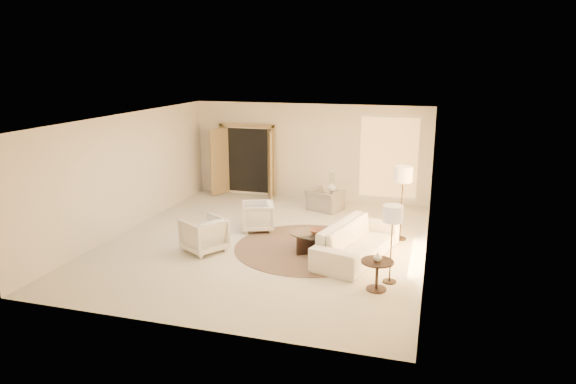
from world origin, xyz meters
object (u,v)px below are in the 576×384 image
(armchair_left, at_px, (257,215))
(accent_chair, at_px, (325,197))
(side_vase, at_px, (332,187))
(floor_lamp_near, at_px, (403,178))
(side_table, at_px, (331,199))
(end_vase, at_px, (378,257))
(sofa, at_px, (357,241))
(floor_lamp_far, at_px, (393,217))
(bowl, at_px, (317,231))
(armchair_right, at_px, (204,233))
(coffee_table, at_px, (317,241))
(end_table, at_px, (377,270))

(armchair_left, distance_m, accent_chair, 2.44)
(armchair_left, xyz_separation_m, side_vase, (1.38, 2.14, 0.29))
(accent_chair, bearing_deg, floor_lamp_near, 160.98)
(armchair_left, bearing_deg, side_vase, 126.15)
(side_table, relative_size, side_vase, 2.43)
(armchair_left, distance_m, end_vase, 4.09)
(armchair_left, distance_m, floor_lamp_near, 3.55)
(sofa, distance_m, end_vase, 1.59)
(side_table, distance_m, side_vase, 0.34)
(end_vase, bearing_deg, floor_lamp_far, 63.83)
(armchair_left, xyz_separation_m, floor_lamp_far, (3.37, -2.17, 0.88))
(accent_chair, xyz_separation_m, bowl, (0.54, -3.22, 0.10))
(armchair_right, xyz_separation_m, side_vase, (2.01, 3.80, 0.26))
(side_vase, bearing_deg, armchair_right, -117.81)
(floor_lamp_far, bearing_deg, armchair_left, 147.23)
(coffee_table, bearing_deg, armchair_left, 147.62)
(armchair_left, distance_m, side_vase, 2.56)
(accent_chair, relative_size, end_vase, 5.50)
(armchair_right, distance_m, floor_lamp_near, 4.58)
(side_table, xyz_separation_m, floor_lamp_far, (1.99, -4.30, 0.92))
(armchair_left, height_order, floor_lamp_near, floor_lamp_near)
(armchair_left, bearing_deg, side_table, 126.15)
(floor_lamp_far, relative_size, side_vase, 6.37)
(accent_chair, distance_m, bowl, 3.27)
(sofa, bearing_deg, side_vase, 35.11)
(accent_chair, height_order, end_table, accent_chair)
(coffee_table, distance_m, end_table, 2.05)
(bowl, bearing_deg, accent_chair, 99.48)
(accent_chair, relative_size, coffee_table, 0.56)
(sofa, height_order, floor_lamp_far, floor_lamp_far)
(armchair_left, xyz_separation_m, floor_lamp_near, (3.37, 0.31, 1.07))
(sofa, bearing_deg, floor_lamp_near, -14.07)
(sofa, distance_m, side_vase, 3.47)
(sofa, distance_m, armchair_right, 3.26)
(end_table, xyz_separation_m, floor_lamp_near, (0.19, 2.88, 1.07))
(coffee_table, relative_size, floor_lamp_near, 0.93)
(accent_chair, bearing_deg, sofa, 134.04)
(accent_chair, height_order, side_vase, side_vase)
(floor_lamp_near, height_order, side_vase, floor_lamp_near)
(armchair_right, distance_m, floor_lamp_far, 4.11)
(coffee_table, relative_size, end_table, 2.70)
(armchair_right, distance_m, coffee_table, 2.44)
(sofa, distance_m, floor_lamp_far, 1.59)
(armchair_left, height_order, end_table, armchair_left)
(armchair_right, bearing_deg, accent_chair, -174.42)
(floor_lamp_near, bearing_deg, side_vase, 137.47)
(armchair_right, relative_size, bowl, 2.48)
(accent_chair, bearing_deg, armchair_right, 85.02)
(bowl, bearing_deg, end_vase, -45.58)
(armchair_left, relative_size, side_table, 1.35)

